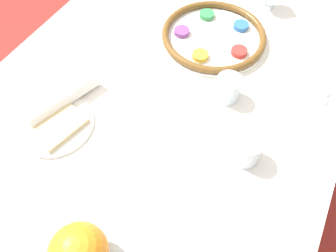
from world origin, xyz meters
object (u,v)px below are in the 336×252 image
bread_plate (55,123)px  cup_mid (228,88)px  napkin_roll (62,98)px  cup_near (247,150)px  seder_plate (214,36)px

bread_plate → cup_mid: cup_mid is taller
bread_plate → napkin_roll: size_ratio=0.91×
napkin_roll → cup_mid: 0.42m
napkin_roll → cup_near: cup_near is taller
napkin_roll → cup_mid: bearing=121.1°
bread_plate → napkin_roll: 0.07m
seder_plate → cup_mid: (0.18, 0.12, 0.02)m
bread_plate → seder_plate: bearing=154.7°
seder_plate → bread_plate: (0.46, -0.22, -0.01)m
cup_mid → cup_near: bearing=35.4°
cup_near → cup_mid: size_ratio=1.00×
seder_plate → cup_mid: size_ratio=4.55×
cup_mid → napkin_roll: bearing=-58.9°
napkin_roll → cup_mid: size_ratio=3.06×
bread_plate → cup_mid: size_ratio=2.80×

